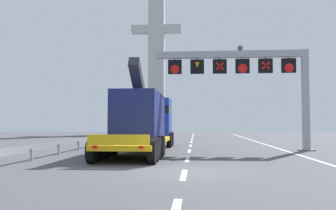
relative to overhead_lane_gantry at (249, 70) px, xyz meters
The scene contains 7 objects.
ground 12.38m from the overhead_lane_gantry, 110.96° to the right, with size 112.00×112.00×0.00m, color #4C4C51.
lane_markings 11.55m from the overhead_lane_gantry, 112.98° to the left, with size 0.20×54.34×0.01m.
edge_line_right 5.97m from the overhead_lane_gantry, 35.40° to the left, with size 0.20×63.00×0.01m, color silver.
overhead_lane_gantry is the anchor object (origin of this frame).
heavy_haul_truck_yellow 7.65m from the overhead_lane_gantry, behind, with size 3.02×14.06×5.30m.
guardrail_left 12.60m from the overhead_lane_gantry, 167.52° to the left, with size 0.13×29.91×0.76m.
bridge_pylon_distant 41.01m from the overhead_lane_gantry, 105.41° to the left, with size 9.00×2.00×30.02m.
Camera 1 is at (0.42, -13.11, 1.82)m, focal length 37.47 mm.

